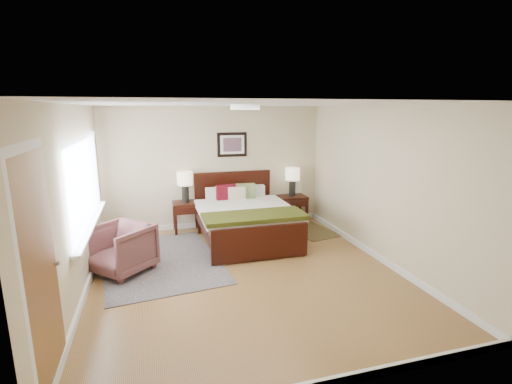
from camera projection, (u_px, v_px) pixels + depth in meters
floor at (246, 274)px, 5.60m from camera, size 5.00×5.00×0.00m
back_wall at (216, 168)px, 7.67m from camera, size 4.50×0.04×2.50m
front_wall at (323, 259)px, 2.98m from camera, size 4.50×0.04×2.50m
left_wall at (75, 204)px, 4.72m from camera, size 0.04×5.00×2.50m
right_wall at (382, 185)px, 5.93m from camera, size 0.04×5.00×2.50m
ceiling at (245, 104)px, 5.06m from camera, size 4.50×5.00×0.02m
window at (87, 184)px, 5.37m from camera, size 0.11×2.72×1.32m
door at (42, 274)px, 3.13m from camera, size 0.06×1.00×2.18m
ceil_fixture at (245, 107)px, 5.06m from camera, size 0.44×0.44×0.08m
bed at (245, 213)px, 6.95m from camera, size 1.75×2.11×1.14m
wall_art at (232, 145)px, 7.64m from camera, size 0.62×0.05×0.50m
nightstand_left at (186, 208)px, 7.43m from camera, size 0.51×0.46×0.61m
nightstand_right at (292, 206)px, 8.07m from camera, size 0.60×0.45×0.59m
lamp_left at (185, 182)px, 7.33m from camera, size 0.31×0.31×0.61m
lamp_right at (293, 177)px, 7.95m from camera, size 0.31×0.31×0.61m
armchair at (121, 249)px, 5.59m from camera, size 1.14×1.14×0.74m
rug_persian at (161, 261)px, 6.05m from camera, size 2.04×2.68×0.01m
rug_navy at (312, 231)px, 7.56m from camera, size 0.92×1.21×0.01m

